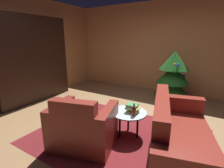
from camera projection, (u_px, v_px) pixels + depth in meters
The scene contains 11 objects.
ground_plane at pixel (125, 128), 3.16m from camera, with size 7.33×7.33×0.00m, color #916B46.
wall_back at pixel (166, 48), 5.06m from camera, with size 6.23×0.06×2.75m, color tan.
wall_left at pixel (20, 50), 4.32m from camera, with size 0.06×5.52×2.75m, color tan.
area_rug at pixel (118, 136), 2.89m from camera, with size 2.83×2.15×0.01m, color maroon.
bookshelf_unit at pixel (37, 62), 4.50m from camera, with size 0.39×2.04×2.22m.
armchair_red at pixel (83, 127), 2.59m from camera, with size 1.11×0.98×0.85m.
couch_red at pixel (179, 141), 2.22m from camera, with size 1.16×1.86×0.91m.
coffee_table at pixel (129, 115), 2.84m from camera, with size 0.61×0.61×0.44m.
book_stack_on_table at pixel (133, 108), 2.80m from camera, with size 0.23×0.19×0.14m.
bottle_on_table at pixel (134, 111), 2.66m from camera, with size 0.06×0.06×0.22m.
decorated_tree at pixel (173, 76), 4.36m from camera, with size 0.93×0.93×1.35m.
Camera 1 is at (1.24, -2.55, 1.64)m, focal length 26.66 mm.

